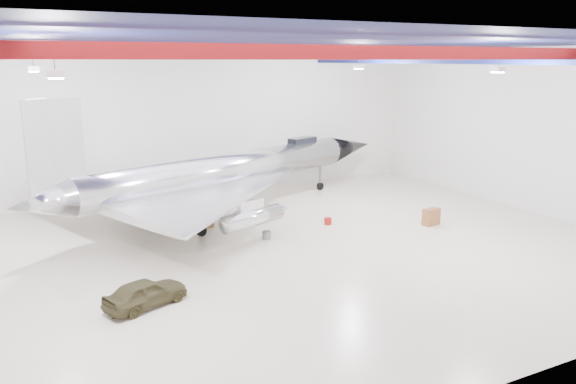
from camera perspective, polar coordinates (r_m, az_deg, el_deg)
floor at (r=30.44m, az=-2.73°, el=-6.20°), size 40.00×40.00×0.00m
wall_back at (r=43.08m, az=-11.12°, el=6.85°), size 40.00×0.00×40.00m
wall_right at (r=41.40m, az=23.43°, el=5.75°), size 0.00×30.00×30.00m
ceiling at (r=28.71m, az=-2.98°, el=14.98°), size 40.00×40.00×0.00m
ceiling_structure at (r=28.70m, az=-2.97°, el=13.63°), size 39.50×29.50×1.08m
jet_aircraft at (r=37.57m, az=-6.33°, el=1.79°), size 29.23×22.13×8.27m
jeep at (r=24.65m, az=-14.27°, el=-9.89°), size 3.88×2.60×1.23m
desk at (r=36.43m, az=14.34°, el=-2.46°), size 1.21×0.74×1.04m
toolbox_red at (r=36.41m, az=-10.83°, el=-2.87°), size 0.51×0.42×0.33m
engine_drum at (r=32.65m, az=-2.19°, el=-4.40°), size 0.64×0.64×0.46m
parts_bin at (r=36.66m, az=-4.83°, el=-2.47°), size 0.68×0.56×0.44m
crate_small at (r=36.92m, az=-14.30°, el=-2.90°), size 0.35×0.28×0.24m
tool_chest at (r=35.56m, az=4.08°, el=-2.97°), size 0.50×0.50×0.43m
oil_barrel at (r=35.23m, az=-8.00°, el=-3.28°), size 0.54×0.45×0.36m
spares_box at (r=38.83m, az=-3.92°, el=-1.63°), size 0.48×0.48×0.34m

